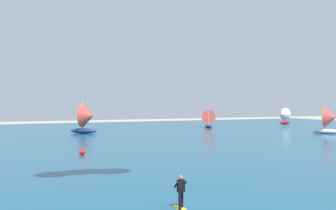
{
  "coord_description": "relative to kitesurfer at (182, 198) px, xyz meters",
  "views": [
    {
      "loc": [
        -7.77,
        -1.07,
        5.3
      ],
      "look_at": [
        -0.07,
        17.03,
        5.18
      ],
      "focal_mm": 39.14,
      "sensor_mm": 36.0,
      "label": 1
    }
  ],
  "objects": [
    {
      "name": "sailboat_trailing",
      "position": [
        53.99,
        55.84,
        1.43
      ],
      "size": [
        3.94,
        3.46,
        4.43
      ],
      "color": "maroon",
      "rests_on": "ocean"
    },
    {
      "name": "kitesurfer",
      "position": [
        0.0,
        0.0,
        0.0
      ],
      "size": [
        0.75,
        1.99,
        1.67
      ],
      "color": "yellow",
      "rests_on": "ocean"
    },
    {
      "name": "ocean",
      "position": [
        0.26,
        36.17,
        -0.65
      ],
      "size": [
        160.0,
        90.0,
        0.1
      ],
      "primitive_type": "cube",
      "color": "navy",
      "rests_on": "ground"
    },
    {
      "name": "marker_buoy",
      "position": [
        -1.18,
        20.76,
        -0.33
      ],
      "size": [
        0.55,
        0.55,
        0.55
      ],
      "primitive_type": "sphere",
      "color": "red",
      "rests_on": "ocean"
    },
    {
      "name": "sailboat_outermost",
      "position": [
        41.55,
        29.97,
        1.77
      ],
      "size": [
        4.25,
        4.67,
        5.19
      ],
      "color": "white",
      "rests_on": "ocean"
    },
    {
      "name": "sailboat_center_horizon",
      "position": [
        30.02,
        51.1,
        1.34
      ],
      "size": [
        3.28,
        3.76,
        4.25
      ],
      "color": "navy",
      "rests_on": "ocean"
    },
    {
      "name": "sailboat_far_left",
      "position": [
        4.09,
        46.3,
        1.98
      ],
      "size": [
        5.06,
        4.76,
        5.63
      ],
      "color": "navy",
      "rests_on": "ocean"
    }
  ]
}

